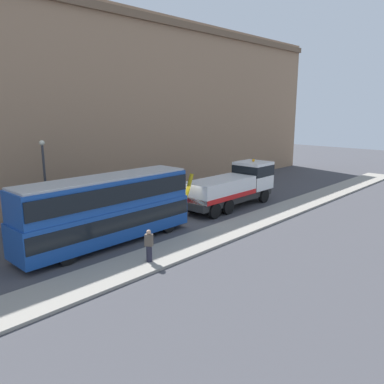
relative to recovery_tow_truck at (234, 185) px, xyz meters
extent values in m
plane|color=#424247|center=(-5.83, 0.43, -1.76)|extent=(120.00, 120.00, 0.00)
cube|color=gray|center=(-5.83, -3.77, -1.68)|extent=(60.00, 2.80, 0.15)
cube|color=#9E7A5B|center=(-5.83, 8.57, 6.24)|extent=(60.00, 1.20, 16.00)
cube|color=brown|center=(-5.83, 7.82, 13.64)|extent=(60.00, 0.30, 0.60)
cube|color=#2D2D2D|center=(-0.48, 0.00, -0.90)|extent=(9.02, 2.30, 0.55)
cube|color=white|center=(2.72, 0.03, 0.52)|extent=(2.63, 2.63, 2.30)
cube|color=black|center=(2.72, 0.03, 0.97)|extent=(2.65, 2.65, 0.90)
cube|color=silver|center=(-1.78, -0.02, 0.07)|extent=(6.13, 2.66, 1.40)
cube|color=red|center=(-1.78, -0.02, -0.45)|extent=(6.13, 2.71, 0.36)
cylinder|color=#B79914|center=(-5.49, -0.06, 0.37)|extent=(1.24, 0.29, 2.52)
sphere|color=orange|center=(2.72, 0.03, 1.79)|extent=(0.24, 0.24, 0.24)
cylinder|color=black|center=(2.81, 1.14, -1.18)|extent=(1.16, 0.35, 1.16)
cylinder|color=black|center=(2.83, -1.08, -1.18)|extent=(1.16, 0.35, 1.16)
cylinder|color=black|center=(-2.19, 1.09, -1.18)|extent=(1.16, 0.35, 1.16)
cylinder|color=black|center=(-2.17, -1.13, -1.18)|extent=(1.16, 0.35, 1.16)
cylinder|color=black|center=(-3.79, 1.07, -1.18)|extent=(1.16, 0.35, 1.16)
cylinder|color=black|center=(-3.77, -1.15, -1.18)|extent=(1.16, 0.35, 1.16)
cube|color=#19479E|center=(-12.18, 0.00, -0.47)|extent=(11.03, 2.61, 1.90)
cube|color=#19479E|center=(-12.18, 0.00, 1.33)|extent=(10.80, 2.51, 1.70)
cube|color=black|center=(-12.18, 0.00, -0.22)|extent=(10.92, 2.66, 0.90)
cube|color=black|center=(-12.18, 0.00, 1.43)|extent=(10.70, 2.66, 1.00)
cube|color=#B2B2B2|center=(-12.18, 0.00, 2.24)|extent=(10.58, 2.41, 0.12)
cube|color=yellow|center=(-6.66, 0.05, 0.78)|extent=(0.08, 1.50, 0.44)
cylinder|color=black|center=(-8.29, 1.12, -1.24)|extent=(1.04, 0.31, 1.04)
cylinder|color=black|center=(-8.27, -1.04, -1.24)|extent=(1.04, 0.31, 1.04)
cylinder|color=black|center=(-15.49, 1.04, -1.24)|extent=(1.04, 0.31, 1.04)
cylinder|color=black|center=(-15.47, -1.12, -1.24)|extent=(1.04, 0.31, 1.04)
cylinder|color=#232333|center=(-12.49, -4.12, -1.18)|extent=(0.41, 0.41, 0.85)
cube|color=brown|center=(-12.49, -4.12, -0.45)|extent=(0.43, 0.48, 0.62)
sphere|color=tan|center=(-12.49, -4.12, -0.02)|extent=(0.24, 0.24, 0.24)
cylinder|color=#38383D|center=(-12.80, 6.37, 0.99)|extent=(0.16, 0.16, 5.50)
sphere|color=#EAE5C6|center=(-12.80, 6.37, 3.89)|extent=(0.36, 0.36, 0.36)
camera|label=1|loc=(-24.30, -18.40, 6.13)|focal=35.49mm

